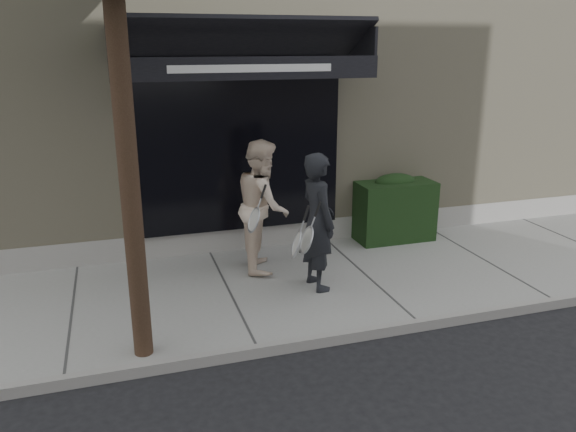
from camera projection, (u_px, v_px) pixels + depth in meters
name	position (u px, v px, depth m)	size (l,w,h in m)	color
ground	(363.00, 281.00, 8.21)	(80.00, 80.00, 0.00)	black
sidewalk	(364.00, 277.00, 8.19)	(20.00, 3.00, 0.12)	gray
curb	(418.00, 325.00, 6.77)	(20.00, 0.10, 0.14)	gray
building_facade	(270.00, 72.00, 11.91)	(14.30, 8.04, 5.64)	tan
hedge	(394.00, 208.00, 9.47)	(1.30, 0.70, 1.14)	black
pedestrian_front	(318.00, 222.00, 7.45)	(0.79, 0.91, 1.87)	black
pedestrian_back	(263.00, 205.00, 8.11)	(0.90, 1.07, 1.92)	beige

